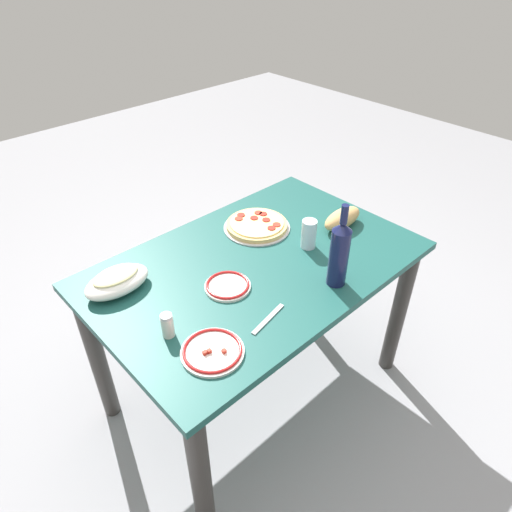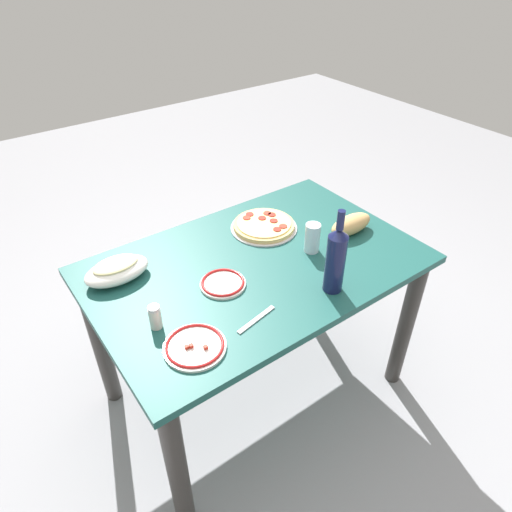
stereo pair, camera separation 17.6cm
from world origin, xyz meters
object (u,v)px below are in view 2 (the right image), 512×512
wine_bottle (336,259)px  side_plate_far (195,346)px  pepperoni_pizza (264,225)px  bread_loaf (351,224)px  side_plate_near (223,283)px  water_glass (312,238)px  spice_shaker (155,317)px  dining_table (256,288)px  baked_pasta_dish (117,270)px

wine_bottle → side_plate_far: size_ratio=1.65×
pepperoni_pizza → bread_loaf: bread_loaf is taller
pepperoni_pizza → wine_bottle: (-0.04, -0.47, 0.12)m
side_plate_near → side_plate_far: bearing=-138.8°
wine_bottle → bread_loaf: bearing=35.2°
side_plate_near → bread_loaf: (0.63, -0.02, 0.03)m
wine_bottle → water_glass: 0.25m
wine_bottle → spice_shaker: size_ratio=3.75×
side_plate_near → side_plate_far: (-0.24, -0.21, 0.00)m
side_plate_near → side_plate_far: 0.31m
water_glass → bread_loaf: water_glass is taller
dining_table → side_plate_near: bearing=-167.2°
side_plate_far → bread_loaf: size_ratio=0.94×
side_plate_near → side_plate_far: side_plate_far is taller
dining_table → wine_bottle: (0.13, -0.29, 0.27)m
spice_shaker → water_glass: bearing=2.0°
wine_bottle → side_plate_far: 0.56m
side_plate_far → dining_table: bearing=30.8°
water_glass → wine_bottle: bearing=-113.7°
pepperoni_pizza → water_glass: bearing=-77.0°
side_plate_far → baked_pasta_dish: bearing=97.0°
dining_table → baked_pasta_dish: bearing=154.9°
bread_loaf → spice_shaker: bearing=-178.3°
baked_pasta_dish → pepperoni_pizza: bearing=-3.9°
baked_pasta_dish → spice_shaker: spice_shaker is taller
baked_pasta_dish → side_plate_near: baked_pasta_dish is taller
water_glass → bread_loaf: bearing=0.7°
side_plate_near → water_glass: bearing=-3.7°
pepperoni_pizza → spice_shaker: (-0.64, -0.27, 0.03)m
spice_shaker → pepperoni_pizza: bearing=22.7°
wine_bottle → bread_loaf: (0.32, 0.22, -0.09)m
baked_pasta_dish → spice_shaker: bearing=-89.4°
side_plate_far → spice_shaker: (-0.05, 0.16, 0.03)m
baked_pasta_dish → side_plate_far: size_ratio=1.21×
baked_pasta_dish → wine_bottle: 0.79m
dining_table → bread_loaf: (0.45, -0.06, 0.17)m
pepperoni_pizza → side_plate_far: (-0.58, -0.42, -0.01)m
bread_loaf → water_glass: bearing=-179.3°
pepperoni_pizza → dining_table: bearing=-134.0°
dining_table → side_plate_near: side_plate_near is taller
spice_shaker → bread_loaf: bearing=1.7°
bread_loaf → side_plate_near: bearing=177.8°
side_plate_far → bread_loaf: bearing=11.9°
pepperoni_pizza → side_plate_near: bearing=-148.1°
pepperoni_pizza → bread_loaf: bearing=-41.0°
water_glass → bread_loaf: (0.22, 0.00, -0.02)m
wine_bottle → side_plate_far: bearing=175.5°
water_glass → side_plate_far: water_glass is taller
spice_shaker → dining_table: bearing=11.0°
baked_pasta_dish → bread_loaf: 0.96m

